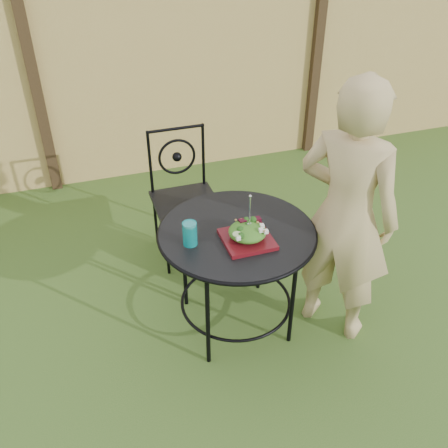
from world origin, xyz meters
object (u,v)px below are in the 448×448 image
object	(u,v)px
diner	(346,216)
salad_plate	(247,239)
patio_chair	(184,193)
patio_table	(237,250)

from	to	relation	value
diner	salad_plate	bearing A→B (deg)	44.58
patio_chair	salad_plate	size ratio (longest dim) A/B	3.52
patio_chair	salad_plate	world-z (taller)	patio_chair
patio_table	patio_chair	size ratio (longest dim) A/B	0.97
patio_chair	diner	xyz separation A→B (m)	(0.69, -1.05, 0.32)
patio_chair	salad_plate	xyz separation A→B (m)	(0.12, -0.98, 0.23)
patio_chair	diner	bearing A→B (deg)	-56.97
patio_table	salad_plate	distance (m)	0.19
diner	salad_plate	world-z (taller)	diner
patio_chair	diner	distance (m)	1.30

